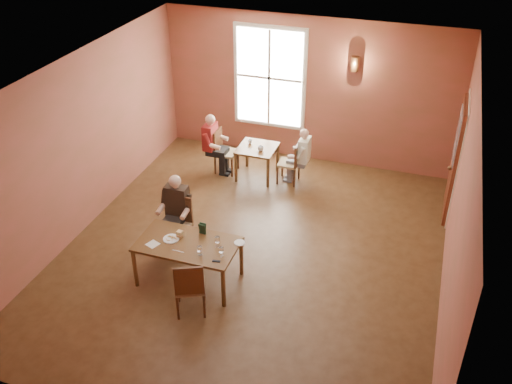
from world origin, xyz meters
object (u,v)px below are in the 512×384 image
(chair_diner_main, at_px, (177,226))
(diner_main, at_px, (175,220))
(chair_diner_maroon, at_px, (227,152))
(chair_diner_white, at_px, (289,162))
(diner_maroon, at_px, (225,145))
(chair_empty, at_px, (190,285))
(diner_white, at_px, (290,157))
(main_table, at_px, (189,262))
(second_table, at_px, (257,162))

(chair_diner_main, height_order, diner_main, diner_main)
(diner_main, relative_size, chair_diner_maroon, 1.36)
(chair_diner_white, distance_m, diner_maroon, 1.34)
(chair_diner_white, xyz_separation_m, diner_maroon, (-1.33, 0.00, 0.17))
(chair_empty, relative_size, chair_diner_maroon, 1.02)
(chair_diner_main, height_order, diner_white, diner_white)
(main_table, distance_m, chair_diner_white, 3.42)
(diner_white, bearing_deg, chair_diner_maroon, 90.00)
(chair_diner_maroon, bearing_deg, main_table, 11.35)
(chair_diner_main, relative_size, diner_maroon, 0.77)
(diner_main, distance_m, diner_maroon, 2.75)
(main_table, xyz_separation_m, diner_maroon, (-0.70, 3.36, 0.25))
(chair_empty, distance_m, chair_diner_white, 3.96)
(main_table, relative_size, diner_white, 1.35)
(second_table, relative_size, diner_white, 0.67)
(chair_empty, relative_size, second_table, 1.25)
(chair_diner_main, xyz_separation_m, diner_white, (1.16, 2.71, 0.09))
(second_table, distance_m, diner_maroon, 0.73)
(diner_main, relative_size, chair_diner_white, 1.42)
(diner_main, xyz_separation_m, diner_maroon, (-0.20, 2.74, -0.01))
(chair_diner_main, distance_m, diner_maroon, 2.72)
(second_table, bearing_deg, chair_diner_white, 0.00)
(diner_main, xyz_separation_m, chair_diner_white, (1.13, 2.74, -0.18))
(chair_empty, bearing_deg, diner_main, 99.22)
(diner_white, relative_size, chair_diner_maroon, 1.23)
(chair_diner_maroon, distance_m, diner_maroon, 0.16)
(chair_empty, height_order, chair_diner_maroon, chair_empty)
(chair_diner_main, relative_size, second_table, 1.25)
(main_table, bearing_deg, chair_empty, -63.79)
(chair_empty, bearing_deg, chair_diner_main, 98.58)
(chair_diner_main, xyz_separation_m, chair_diner_maroon, (-0.17, 2.71, -0.01))
(chair_diner_white, relative_size, diner_white, 0.78)
(chair_empty, distance_m, chair_diner_maroon, 4.07)
(main_table, xyz_separation_m, chair_empty, (0.29, -0.59, 0.11))
(chair_diner_main, height_order, chair_diner_white, chair_diner_main)
(diner_maroon, bearing_deg, diner_main, 4.26)
(chair_diner_main, bearing_deg, diner_white, -113.11)
(second_table, relative_size, chair_diner_maroon, 0.82)
(chair_diner_main, bearing_deg, chair_empty, 122.51)
(chair_diner_maroon, xyz_separation_m, diner_maroon, (-0.03, 0.00, 0.15))
(diner_main, distance_m, diner_white, 2.97)
(chair_diner_maroon, bearing_deg, diner_main, 3.64)
(diner_maroon, bearing_deg, main_table, 11.84)
(main_table, distance_m, second_table, 3.36)
(chair_diner_white, bearing_deg, diner_maroon, 90.00)
(chair_diner_white, bearing_deg, chair_diner_maroon, 90.00)
(main_table, relative_size, chair_diner_main, 1.62)
(second_table, height_order, diner_white, diner_white)
(chair_empty, xyz_separation_m, chair_diner_white, (0.33, 3.95, -0.03))
(diner_main, height_order, chair_diner_maroon, diner_main)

